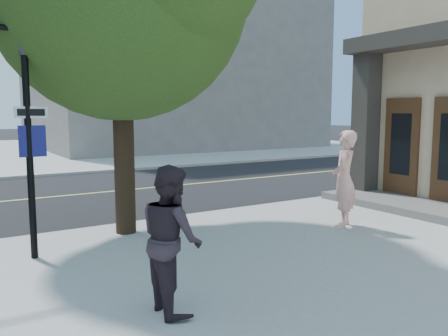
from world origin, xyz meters
TOP-DOWN VIEW (x-y plane):
  - sidewalk_ne at (13.50, 21.50)m, footprint 29.00×25.00m
  - filler_ne at (14.00, 22.00)m, footprint 18.00×16.00m
  - man_on_phone at (6.59, -2.68)m, footprint 0.85×0.80m
  - pedestrian at (1.93, -4.43)m, footprint 0.69×0.87m

SIDE VIEW (x-z plane):
  - sidewalk_ne at x=13.50m, z-range 0.00..0.12m
  - pedestrian at x=1.93m, z-range 0.12..1.84m
  - man_on_phone at x=6.59m, z-range 0.12..2.08m
  - filler_ne at x=14.00m, z-range 0.12..14.12m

